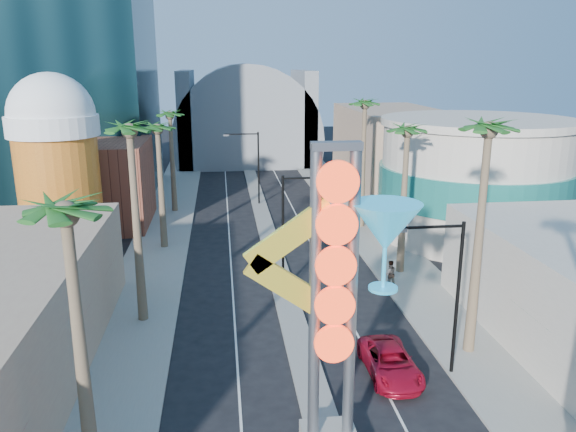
# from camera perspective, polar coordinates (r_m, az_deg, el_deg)

# --- Properties ---
(sidewalk_west) EXTENTS (5.00, 100.00, 0.15)m
(sidewalk_west) POSITION_cam_1_polar(r_m,az_deg,el_deg) (53.52, -12.48, -1.42)
(sidewalk_west) COLOR gray
(sidewalk_west) RESTS_ON ground
(sidewalk_east) EXTENTS (5.00, 100.00, 0.15)m
(sidewalk_east) POSITION_cam_1_polar(r_m,az_deg,el_deg) (54.92, 7.65, -0.76)
(sidewalk_east) COLOR gray
(sidewalk_east) RESTS_ON ground
(median) EXTENTS (1.60, 84.00, 0.15)m
(median) POSITION_cam_1_polar(r_m,az_deg,el_deg) (56.26, -2.53, -0.24)
(median) COLOR gray
(median) RESTS_ON ground
(brick_filler_west) EXTENTS (10.00, 10.00, 8.00)m
(brick_filler_west) POSITION_cam_1_polar(r_m,az_deg,el_deg) (56.49, -19.01, 3.08)
(brick_filler_west) COLOR brown
(brick_filler_west) RESTS_ON ground
(filler_east) EXTENTS (10.00, 20.00, 10.00)m
(filler_east) POSITION_cam_1_polar(r_m,az_deg,el_deg) (67.86, 10.43, 6.47)
(filler_east) COLOR tan
(filler_east) RESTS_ON ground
(beer_mug) EXTENTS (7.00, 7.00, 14.50)m
(beer_mug) POSITION_cam_1_polar(r_m,az_deg,el_deg) (48.41, -22.46, 5.46)
(beer_mug) COLOR #BD5319
(beer_mug) RESTS_ON ground
(turquoise_building) EXTENTS (16.60, 16.60, 10.60)m
(turquoise_building) POSITION_cam_1_polar(r_m,az_deg,el_deg) (51.99, 18.36, 3.54)
(turquoise_building) COLOR #BDB19F
(turquoise_building) RESTS_ON ground
(canopy) EXTENTS (22.00, 16.00, 22.00)m
(canopy) POSITION_cam_1_polar(r_m,az_deg,el_deg) (88.80, -4.27, 8.28)
(canopy) COLOR slate
(canopy) RESTS_ON ground
(neon_sign) EXTENTS (6.53, 2.60, 12.55)m
(neon_sign) POSITION_cam_1_polar(r_m,az_deg,el_deg) (21.13, 6.85, -6.69)
(neon_sign) COLOR gray
(neon_sign) RESTS_ON ground
(streetlight_0) EXTENTS (3.79, 0.25, 8.00)m
(streetlight_0) POSITION_cam_1_polar(r_m,az_deg,el_deg) (37.77, 0.31, -0.50)
(streetlight_0) COLOR black
(streetlight_0) RESTS_ON ground
(streetlight_1) EXTENTS (3.79, 0.25, 8.00)m
(streetlight_1) POSITION_cam_1_polar(r_m,az_deg,el_deg) (61.02, -3.53, 5.60)
(streetlight_1) COLOR black
(streetlight_1) RESTS_ON ground
(streetlight_2) EXTENTS (3.45, 0.25, 8.00)m
(streetlight_2) POSITION_cam_1_polar(r_m,az_deg,el_deg) (28.29, 16.05, -6.77)
(streetlight_2) COLOR black
(streetlight_2) RESTS_ON ground
(palm_0) EXTENTS (2.40, 2.40, 11.70)m
(palm_0) POSITION_cam_1_polar(r_m,az_deg,el_deg) (19.46, -21.50, -1.46)
(palm_0) COLOR brown
(palm_0) RESTS_ON ground
(palm_1) EXTENTS (2.40, 2.40, 12.70)m
(palm_1) POSITION_cam_1_polar(r_m,az_deg,el_deg) (32.73, -15.72, 7.11)
(palm_1) COLOR brown
(palm_1) RESTS_ON ground
(palm_2) EXTENTS (2.40, 2.40, 11.20)m
(palm_2) POSITION_cam_1_polar(r_m,az_deg,el_deg) (46.67, -13.09, 7.93)
(palm_2) COLOR brown
(palm_2) RESTS_ON ground
(palm_3) EXTENTS (2.40, 2.40, 11.20)m
(palm_3) POSITION_cam_1_polar(r_m,az_deg,el_deg) (58.54, -11.89, 9.44)
(palm_3) COLOR brown
(palm_3) RESTS_ON ground
(palm_5) EXTENTS (2.40, 2.40, 13.20)m
(palm_5) POSITION_cam_1_polar(r_m,az_deg,el_deg) (29.37, 19.61, 6.78)
(palm_5) COLOR brown
(palm_5) RESTS_ON ground
(palm_6) EXTENTS (2.40, 2.40, 11.70)m
(palm_6) POSITION_cam_1_polar(r_m,az_deg,el_deg) (40.54, 12.00, 7.56)
(palm_6) COLOR brown
(palm_6) RESTS_ON ground
(palm_7) EXTENTS (2.40, 2.40, 12.70)m
(palm_7) POSITION_cam_1_polar(r_m,az_deg,el_deg) (51.89, 7.80, 10.39)
(palm_7) COLOR brown
(palm_7) RESTS_ON ground
(red_pickup) EXTENTS (2.38, 5.09, 1.41)m
(red_pickup) POSITION_cam_1_polar(r_m,az_deg,el_deg) (29.44, 10.34, -14.41)
(red_pickup) COLOR #B40D28
(red_pickup) RESTS_ON ground
(pedestrian_b) EXTENTS (0.96, 0.76, 1.92)m
(pedestrian_b) POSITION_cam_1_polar(r_m,az_deg,el_deg) (39.51, 10.30, -5.79)
(pedestrian_b) COLOR gray
(pedestrian_b) RESTS_ON sidewalk_east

